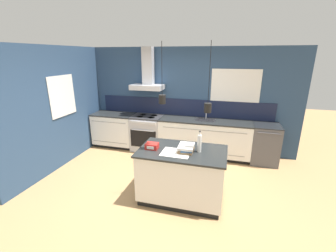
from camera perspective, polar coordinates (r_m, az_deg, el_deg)
The scene contains 12 objects.
ground_plane at distance 4.42m, azimuth -2.03°, elevation -15.42°, with size 16.00×16.00×0.00m, color #A87F51.
wall_back at distance 5.75m, azimuth 3.31°, elevation 7.05°, with size 5.60×2.36×2.60m.
wall_left at distance 5.63m, azimuth -24.30°, elevation 4.77°, with size 0.08×3.80×2.60m.
counter_run_left at distance 6.30m, azimuth -13.29°, elevation -0.87°, with size 1.12×0.64×0.91m.
counter_run_sink at distance 5.59m, azimuth 9.18°, elevation -2.97°, with size 2.20×0.64×1.30m.
oven_range at distance 5.91m, azimuth -5.25°, elevation -1.73°, with size 0.78×0.66×0.91m.
dishwasher at distance 5.64m, azimuth 23.36°, elevation -4.15°, with size 0.59×0.65×0.91m.
kitchen_island at distance 3.92m, azimuth 3.53°, elevation -12.22°, with size 1.44×0.88×0.91m.
bottle_on_island at distance 3.63m, azimuth 7.99°, elevation -4.31°, with size 0.07×0.07×0.35m.
book_stack at distance 3.66m, azimuth 4.69°, elevation -5.63°, with size 0.25×0.34×0.11m.
red_supply_box at distance 3.76m, azimuth -4.10°, elevation -5.08°, with size 0.20×0.16×0.10m.
paper_pile at distance 3.62m, azimuth 2.02°, elevation -6.80°, with size 0.46×0.36×0.01m.
Camera 1 is at (1.13, -3.53, 2.41)m, focal length 24.00 mm.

